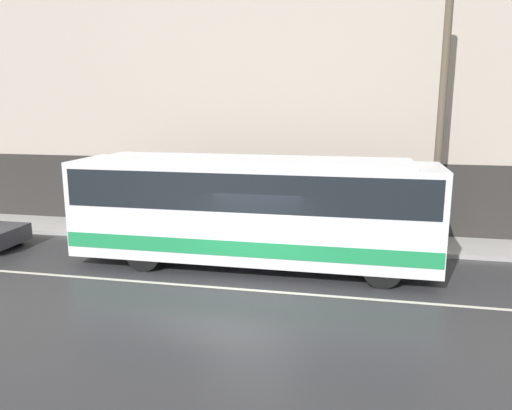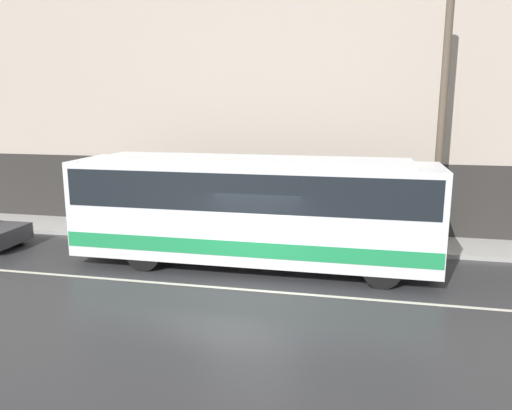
# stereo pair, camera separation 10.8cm
# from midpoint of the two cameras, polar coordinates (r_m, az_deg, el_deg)

# --- Properties ---
(ground_plane) EXTENTS (60.00, 60.00, 0.00)m
(ground_plane) POSITION_cam_midpoint_polar(r_m,az_deg,el_deg) (13.69, -0.77, -9.71)
(ground_plane) COLOR #2D2D30
(sidewalk) EXTENTS (60.00, 2.30, 0.15)m
(sidewalk) POSITION_cam_midpoint_polar(r_m,az_deg,el_deg) (18.47, 2.66, -3.73)
(sidewalk) COLOR #A09E99
(sidewalk) RESTS_ON ground_plane
(building_facade) EXTENTS (60.00, 0.35, 12.69)m
(building_facade) POSITION_cam_midpoint_polar(r_m,az_deg,el_deg) (19.11, 3.46, 15.13)
(building_facade) COLOR #B7A899
(building_facade) RESTS_ON ground_plane
(lane_stripe) EXTENTS (54.00, 0.14, 0.01)m
(lane_stripe) POSITION_cam_midpoint_polar(r_m,az_deg,el_deg) (13.69, -0.77, -9.69)
(lane_stripe) COLOR beige
(lane_stripe) RESTS_ON ground_plane
(transit_bus) EXTENTS (10.98, 2.49, 3.35)m
(transit_bus) POSITION_cam_midpoint_polar(r_m,az_deg,el_deg) (15.11, -0.71, -0.16)
(transit_bus) COLOR white
(transit_bus) RESTS_ON ground_plane
(utility_pole_near) EXTENTS (0.25, 0.25, 8.09)m
(utility_pole_near) POSITION_cam_midpoint_polar(r_m,az_deg,el_deg) (17.50, 20.15, 8.40)
(utility_pole_near) COLOR brown
(utility_pole_near) RESTS_ON sidewalk
(pedestrian_waiting) EXTENTS (0.36, 0.36, 1.69)m
(pedestrian_waiting) POSITION_cam_midpoint_polar(r_m,az_deg,el_deg) (18.36, 5.42, -1.07)
(pedestrian_waiting) COLOR maroon
(pedestrian_waiting) RESTS_ON sidewalk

